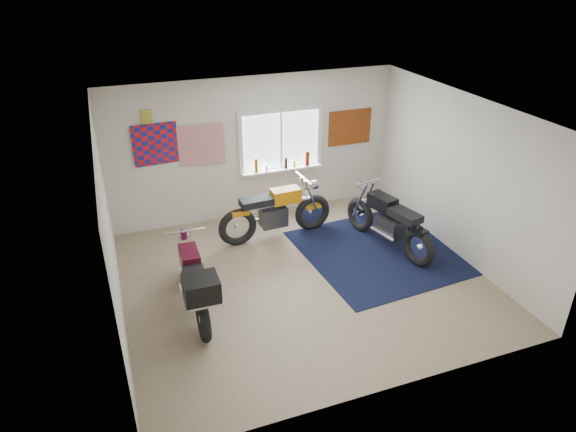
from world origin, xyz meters
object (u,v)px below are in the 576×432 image
object	(u,v)px
yellow_triumph	(275,213)
black_chrome_bike	(389,223)
navy_rug	(379,251)
maroon_tourer	(195,283)

from	to	relation	value
yellow_triumph	black_chrome_bike	size ratio (longest dim) A/B	1.04
black_chrome_bike	navy_rug	bearing A→B (deg)	107.36
yellow_triumph	maroon_tourer	distance (m)	2.52
yellow_triumph	black_chrome_bike	bearing A→B (deg)	-33.90
navy_rug	maroon_tourer	size ratio (longest dim) A/B	1.28
black_chrome_bike	maroon_tourer	bearing A→B (deg)	88.28
black_chrome_bike	maroon_tourer	xyz separation A→B (m)	(-3.51, -0.76, 0.06)
maroon_tourer	navy_rug	bearing A→B (deg)	-77.96
maroon_tourer	yellow_triumph	bearing A→B (deg)	-44.13
black_chrome_bike	maroon_tourer	distance (m)	3.59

